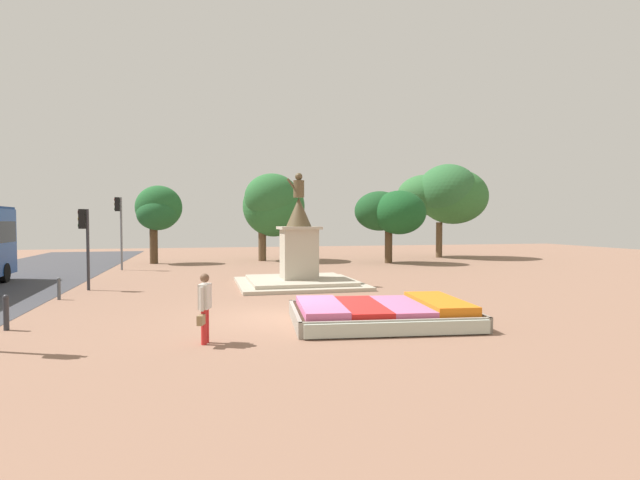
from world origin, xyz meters
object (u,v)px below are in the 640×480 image
Objects in this scene: statue_monument at (299,262)px; traffic_light_far_corner at (119,220)px; traffic_light_mid_block at (85,233)px; pedestrian_with_handbag at (205,305)px; kerb_bollard_mid_b at (6,312)px; kerb_bollard_north at (59,288)px; flower_planter at (383,313)px.

traffic_light_far_corner is (-8.76, 9.07, 1.87)m from statue_monument.
traffic_light_far_corner is at bearing 89.85° from traffic_light_mid_block.
statue_monument is 10.66m from pedestrian_with_handbag.
traffic_light_far_corner is (0.02, 8.66, 0.58)m from traffic_light_mid_block.
kerb_bollard_mid_b is 1.16× the size of kerb_bollard_north.
traffic_light_mid_block is (-9.48, 9.01, 2.06)m from flower_planter.
traffic_light_far_corner reaches higher than kerb_bollard_north.
pedestrian_with_handbag is (4.68, -10.25, -1.42)m from traffic_light_mid_block.
kerb_bollard_north is (-9.86, 6.59, 0.15)m from flower_planter.
kerb_bollard_north is (-5.06, 7.83, -0.49)m from pedestrian_with_handbag.
statue_monument is 11.60m from kerb_bollard_mid_b.
traffic_light_mid_block is 2.04× the size of pedestrian_with_handbag.
traffic_light_far_corner is (-9.45, 17.67, 2.64)m from flower_planter.
kerb_bollard_mid_b is at bearing -91.16° from traffic_light_far_corner.
traffic_light_mid_block is 7.82m from kerb_bollard_mid_b.
traffic_light_far_corner is 2.58× the size of pedestrian_with_handbag.
flower_planter is at bearing -43.55° from traffic_light_mid_block.
statue_monument reaches higher than traffic_light_mid_block.
kerb_bollard_north is (-0.40, -11.08, -2.49)m from traffic_light_far_corner.
traffic_light_far_corner reaches higher than traffic_light_mid_block.
kerb_bollard_north is at bearing 122.88° from pedestrian_with_handbag.
traffic_light_mid_block is at bearing 136.45° from flower_planter.
statue_monument is 1.27× the size of traffic_light_far_corner.
traffic_light_mid_block is 0.79× the size of traffic_light_far_corner.
pedestrian_with_handbag is 9.33m from kerb_bollard_north.
traffic_light_far_corner is 4.51× the size of kerb_bollard_mid_b.
statue_monument is 9.40m from kerb_bollard_north.
kerb_bollard_mid_b is (-9.78, 1.42, 0.22)m from flower_planter.
pedestrian_with_handbag reaches higher than flower_planter.
pedestrian_with_handbag is (-4.80, -1.24, 0.64)m from flower_planter.
kerb_bollard_mid_b reaches higher than flower_planter.
traffic_light_mid_block is 4.12× the size of kerb_bollard_north.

